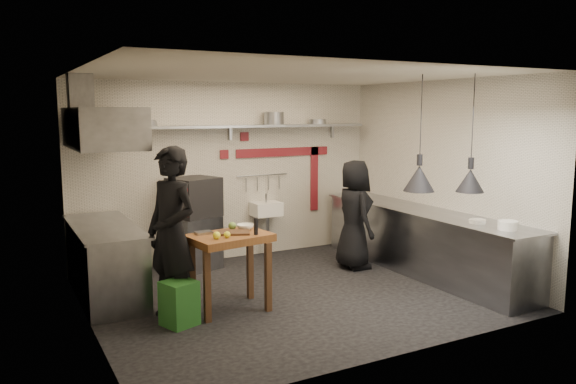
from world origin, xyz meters
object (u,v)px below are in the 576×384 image
combi_oven (194,197)px  prep_table (230,272)px  green_bin (179,303)px  chef_left (172,233)px  oven_stand (194,243)px  chef_right (354,214)px

combi_oven → prep_table: 2.01m
green_bin → chef_left: bearing=86.2°
prep_table → chef_left: bearing=163.9°
oven_stand → chef_left: 2.08m
prep_table → chef_left: chef_left is taller
prep_table → chef_right: 2.51m
oven_stand → chef_left: size_ratio=0.41×
green_bin → chef_right: (3.03, 1.00, 0.57)m
chef_left → chef_right: bearing=80.9°
chef_left → prep_table: bearing=60.1°
combi_oven → chef_right: 2.41m
oven_stand → chef_left: bearing=-135.1°
combi_oven → chef_left: size_ratio=0.32×
oven_stand → prep_table: size_ratio=0.87×
chef_right → oven_stand: bearing=70.8°
green_bin → combi_oven: bearing=66.7°
oven_stand → chef_left: (-0.85, -1.80, 0.59)m
chef_right → prep_table: bearing=116.5°
chef_left → oven_stand: bearing=132.0°
oven_stand → green_bin: (-0.87, -2.08, -0.15)m
oven_stand → green_bin: bearing=-132.5°
green_bin → chef_right: bearing=18.3°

